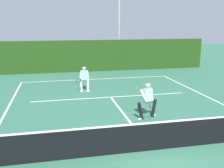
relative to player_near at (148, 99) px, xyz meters
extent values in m
plane|color=#31694F|center=(-0.86, -2.86, -0.86)|extent=(80.00, 80.00, 0.00)
cube|color=white|center=(-0.86, 8.56, -0.86)|extent=(10.66, 0.10, 0.01)
cube|color=white|center=(-0.86, 3.61, -0.86)|extent=(8.69, 0.10, 0.01)
cube|color=white|center=(-0.86, 0.34, -0.86)|extent=(0.10, 6.40, 0.01)
cube|color=black|center=(-0.86, -2.86, -0.39)|extent=(11.49, 0.02, 0.93)
cube|color=white|center=(-0.86, -2.86, 0.10)|extent=(11.49, 0.03, 0.05)
cylinder|color=black|center=(0.35, 0.15, -0.47)|extent=(0.31, 0.23, 0.80)
cylinder|color=black|center=(-0.35, -0.12, -0.47)|extent=(0.36, 0.25, 0.80)
ellipsoid|color=white|center=(0.35, 0.15, -0.81)|extent=(0.28, 0.19, 0.09)
ellipsoid|color=white|center=(-0.35, -0.12, -0.81)|extent=(0.28, 0.19, 0.09)
cube|color=#9EDBEA|center=(0.00, 0.01, 0.20)|extent=(0.50, 0.45, 0.59)
cylinder|color=beige|center=(0.21, 0.09, 0.18)|extent=(0.24, 0.17, 0.61)
cylinder|color=beige|center=(-0.21, -0.07, 0.18)|extent=(0.26, 0.48, 0.51)
sphere|color=beige|center=(0.00, 0.01, 0.60)|extent=(0.21, 0.21, 0.21)
cylinder|color=white|center=(0.00, 0.01, 0.64)|extent=(0.29, 0.29, 0.04)
cylinder|color=black|center=(-0.17, -0.32, -0.03)|extent=(0.12, 0.25, 0.03)
torus|color=black|center=(-0.05, -0.64, -0.03)|extent=(0.28, 0.13, 0.29)
cylinder|color=silver|center=(-1.95, 5.08, -0.48)|extent=(0.19, 0.17, 0.77)
cylinder|color=silver|center=(-2.35, 5.18, -0.48)|extent=(0.21, 0.17, 0.77)
ellipsoid|color=white|center=(-1.95, 5.08, -0.81)|extent=(0.28, 0.17, 0.09)
ellipsoid|color=white|center=(-2.35, 5.18, -0.81)|extent=(0.28, 0.17, 0.09)
cube|color=#8CCCE0|center=(-2.15, 5.13, 0.18)|extent=(0.44, 0.32, 0.55)
cylinder|color=beige|center=(-1.94, 5.08, 0.15)|extent=(0.17, 0.12, 0.59)
cylinder|color=beige|center=(-2.36, 5.18, 0.15)|extent=(0.21, 0.54, 0.41)
sphere|color=beige|center=(-2.15, 5.13, 0.56)|extent=(0.21, 0.21, 0.21)
cylinder|color=white|center=(-2.15, 5.13, 0.60)|extent=(0.27, 0.27, 0.04)
cylinder|color=black|center=(-2.47, 4.95, -0.05)|extent=(0.09, 0.26, 0.03)
torus|color=black|center=(-2.55, 4.62, -0.05)|extent=(0.29, 0.09, 0.29)
sphere|color=#D1E033|center=(-4.27, 3.42, -0.83)|extent=(0.07, 0.07, 0.07)
sphere|color=#D1E033|center=(1.15, 5.26, -0.83)|extent=(0.07, 0.07, 0.07)
cube|color=#1E3C12|center=(-0.86, 11.81, 0.47)|extent=(20.51, 0.12, 2.66)
cylinder|color=#9EA39E|center=(2.04, 13.54, 2.94)|extent=(0.18, 0.18, 7.60)
camera|label=1|loc=(-3.81, -10.28, 3.21)|focal=42.19mm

